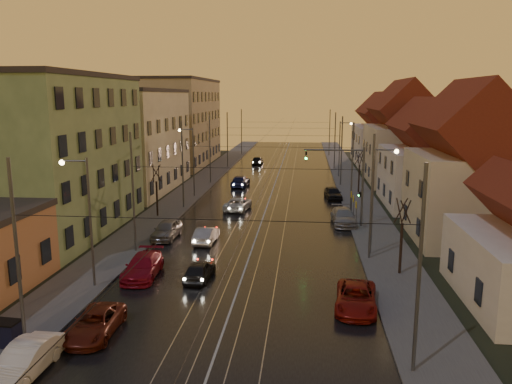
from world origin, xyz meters
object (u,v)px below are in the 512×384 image
(street_lamp_0, at_px, (85,210))
(parked_left_2, at_px, (143,266))
(driving_car_1, at_px, (206,235))
(street_lamp_3, at_px, (342,143))
(parked_left_0, at_px, (25,360))
(dumpster, at_px, (6,334))
(parked_right_0, at_px, (356,298))
(driving_car_0, at_px, (199,270))
(parked_right_1, at_px, (344,217))
(driving_car_3, at_px, (240,181))
(parked_left_1, at_px, (95,323))
(driving_car_2, at_px, (238,204))
(street_lamp_2, at_px, (191,155))
(driving_car_4, at_px, (257,160))
(street_lamp_1, at_px, (377,190))
(parked_left_3, at_px, (167,230))
(parked_right_2, at_px, (333,193))
(traffic_light_mast, at_px, (351,176))

(street_lamp_0, height_order, parked_left_2, street_lamp_0)
(driving_car_1, bearing_deg, street_lamp_3, -108.52)
(parked_left_0, height_order, dumpster, parked_left_0)
(driving_car_1, distance_m, parked_right_0, 15.78)
(driving_car_0, xyz_separation_m, parked_right_1, (10.18, 14.98, 0.10))
(driving_car_3, relative_size, parked_left_1, 1.12)
(driving_car_2, height_order, parked_right_0, parked_right_0)
(street_lamp_2, relative_size, driving_car_3, 1.63)
(driving_car_4, bearing_deg, street_lamp_1, 106.45)
(parked_left_3, bearing_deg, dumpster, -96.04)
(parked_left_0, relative_size, parked_right_2, 1.01)
(parked_left_2, height_order, dumpster, parked_left_2)
(street_lamp_3, height_order, parked_left_1, street_lamp_3)
(street_lamp_3, height_order, parked_right_1, street_lamp_3)
(parked_right_0, bearing_deg, street_lamp_3, 93.09)
(street_lamp_0, bearing_deg, parked_left_0, -81.22)
(street_lamp_2, bearing_deg, parked_right_2, 0.94)
(traffic_light_mast, height_order, parked_left_3, traffic_light_mast)
(traffic_light_mast, height_order, parked_left_0, traffic_light_mast)
(street_lamp_3, distance_m, driving_car_0, 43.90)
(parked_left_2, relative_size, parked_right_1, 0.97)
(street_lamp_2, xyz_separation_m, parked_right_2, (16.26, 0.27, -4.18))
(street_lamp_2, bearing_deg, parked_left_3, -84.01)
(driving_car_3, bearing_deg, driving_car_0, 94.96)
(street_lamp_3, bearing_deg, parked_left_1, -107.03)
(street_lamp_2, bearing_deg, street_lamp_0, -90.00)
(driving_car_4, bearing_deg, dumpster, 86.08)
(driving_car_1, relative_size, dumpster, 3.30)
(driving_car_2, bearing_deg, driving_car_4, -81.35)
(parked_left_0, distance_m, parked_right_0, 16.54)
(parked_left_1, height_order, parked_right_2, parked_right_2)
(street_lamp_1, distance_m, parked_right_1, 9.96)
(parked_left_1, bearing_deg, street_lamp_0, 114.28)
(traffic_light_mast, distance_m, driving_car_4, 42.19)
(driving_car_3, bearing_deg, street_lamp_0, 84.35)
(traffic_light_mast, relative_size, parked_left_0, 1.73)
(driving_car_1, height_order, driving_car_3, driving_car_3)
(street_lamp_3, relative_size, parked_left_3, 1.83)
(driving_car_4, relative_size, parked_left_3, 0.97)
(parked_left_1, bearing_deg, driving_car_2, 81.48)
(dumpster, bearing_deg, street_lamp_0, 90.12)
(street_lamp_1, bearing_deg, parked_right_0, -103.28)
(street_lamp_0, height_order, dumpster, street_lamp_0)
(driving_car_4, distance_m, parked_right_2, 30.14)
(street_lamp_1, distance_m, street_lamp_2, 27.05)
(driving_car_0, bearing_deg, street_lamp_0, 20.23)
(street_lamp_3, distance_m, driving_car_1, 36.62)
(parked_left_0, distance_m, parked_left_1, 4.01)
(driving_car_1, height_order, driving_car_2, driving_car_2)
(parked_left_0, distance_m, parked_left_3, 20.66)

